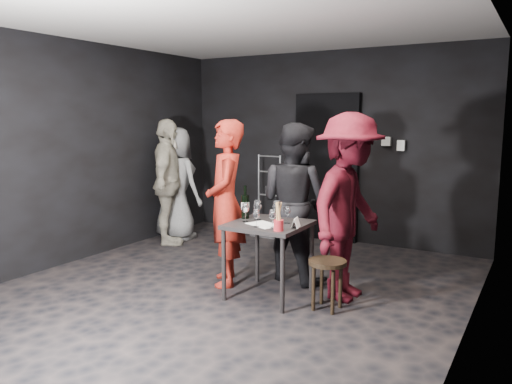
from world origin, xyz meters
The scene contains 27 objects.
floor centered at (0.00, 0.00, 0.00)m, with size 4.50×5.00×0.02m, color black.
ceiling centered at (0.00, 0.00, 2.70)m, with size 4.50×5.00×0.02m, color silver.
wall_back centered at (0.00, 2.50, 1.35)m, with size 4.50×0.04×2.70m, color black.
wall_front centered at (0.00, -2.50, 1.35)m, with size 4.50×0.04×2.70m, color black.
wall_left centered at (-2.25, 0.00, 1.35)m, with size 0.04×5.00×2.70m, color black.
wall_right centered at (2.25, 0.00, 1.35)m, with size 0.04×5.00×2.70m, color black.
doorway centered at (0.00, 2.44, 1.05)m, with size 0.95×0.10×2.10m, color black.
wallbox_upper centered at (0.85, 2.45, 1.45)m, with size 0.12×0.06×0.12m, color #B7B7B2.
wallbox_lower centered at (1.05, 2.45, 1.40)m, with size 0.10×0.06×0.14m, color #B7B7B2.
hand_truck centered at (-0.84, 2.23, 0.22)m, with size 0.40×0.34×1.21m.
tasting_table centered at (0.43, -0.04, 0.65)m, with size 0.72×0.72×0.75m.
stool centered at (1.06, -0.06, 0.38)m, with size 0.35×0.35×0.47m.
server_red centered at (-0.16, 0.08, 1.02)m, with size 0.75×0.49×2.04m, color #AA2317.
woman_black centered at (0.39, 0.58, 0.98)m, with size 0.95×0.52×1.96m, color black.
man_maroon centered at (1.12, 0.32, 1.11)m, with size 1.43×0.66×2.21m, color #4E0C17.
bystander_cream centered at (-1.81, 1.08, 1.02)m, with size 1.20×0.57×2.04m, color beige.
bystander_grey centered at (-1.88, 1.35, 0.89)m, with size 0.87×0.47×1.78m, color gray.
tasting_mat centered at (0.43, -0.15, 0.75)m, with size 0.32×0.21×0.00m, color white.
wine_glass_a centered at (0.21, -0.12, 0.85)m, with size 0.08×0.08×0.21m, color white, non-canonical shape.
wine_glass_b centered at (0.26, 0.02, 0.86)m, with size 0.08×0.08×0.22m, color white, non-canonical shape.
wine_glass_c centered at (0.42, 0.13, 0.86)m, with size 0.08×0.08×0.21m, color white, non-canonical shape.
wine_glass_d centered at (0.42, -0.27, 0.84)m, with size 0.07×0.07×0.19m, color white, non-canonical shape.
wine_glass_e centered at (0.57, -0.22, 0.84)m, with size 0.07×0.07×0.19m, color white, non-canonical shape.
wine_glass_f centered at (0.60, 0.02, 0.84)m, with size 0.07×0.07×0.19m, color white, non-canonical shape.
wine_bottle centered at (0.12, 0.02, 0.88)m, with size 0.08×0.08×0.34m.
breadstick_cup centered at (0.67, -0.30, 0.88)m, with size 0.09×0.09×0.28m.
reserved_card centered at (0.74, -0.11, 0.80)m, with size 0.08×0.12×0.09m, color white, non-canonical shape.
Camera 1 is at (2.75, -4.23, 1.78)m, focal length 35.00 mm.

